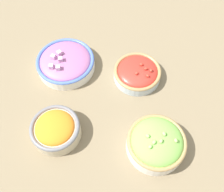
{
  "coord_description": "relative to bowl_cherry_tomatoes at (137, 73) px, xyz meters",
  "views": [
    {
      "loc": [
        -0.07,
        0.38,
        0.69
      ],
      "look_at": [
        0.0,
        0.0,
        0.03
      ],
      "focal_mm": 40.0,
      "sensor_mm": 36.0,
      "label": 1
    }
  ],
  "objects": [
    {
      "name": "bowl_carrots",
      "position": [
        0.2,
        0.24,
        0.01
      ],
      "size": [
        0.14,
        0.14,
        0.06
      ],
      "color": "beige",
      "rests_on": "ground_plane"
    },
    {
      "name": "bowl_red_onion",
      "position": [
        0.24,
        0.0,
        0.0
      ],
      "size": [
        0.19,
        0.19,
        0.07
      ],
      "color": "silver",
      "rests_on": "ground_plane"
    },
    {
      "name": "bowl_cherry_tomatoes",
      "position": [
        0.0,
        0.0,
        0.0
      ],
      "size": [
        0.15,
        0.15,
        0.06
      ],
      "color": "#B2C1CC",
      "rests_on": "ground_plane"
    },
    {
      "name": "bowl_lettuce",
      "position": [
        -0.08,
        0.23,
        0.01
      ],
      "size": [
        0.16,
        0.16,
        0.09
      ],
      "color": "silver",
      "rests_on": "ground_plane"
    },
    {
      "name": "ground_plane",
      "position": [
        0.06,
        0.11,
        -0.02
      ],
      "size": [
        3.0,
        3.0,
        0.0
      ],
      "primitive_type": "plane",
      "color": "#75664C"
    }
  ]
}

